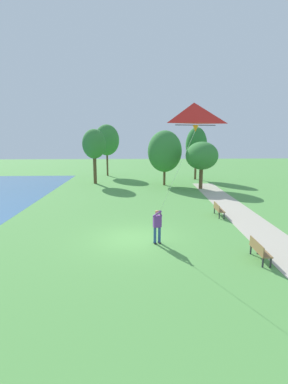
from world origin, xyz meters
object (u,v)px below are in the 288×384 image
at_px(flying_kite, 194,118).
at_px(park_bench_far_walkway, 218,209).
at_px(person_kite_flyer, 157,224).
at_px(tree_treeline_left, 94,144).
at_px(tree_lakeside_far, 165,151).
at_px(tree_behind_path, 202,156).
at_px(park_bench_near_walkway, 259,249).
at_px(tree_horizon_far, 196,145).
at_px(tree_lakeside_near, 107,140).

relative_size(flying_kite, park_bench_far_walkway, 3.04).
height_order(person_kite_flyer, park_bench_far_walkway, person_kite_flyer).
bearing_deg(park_bench_far_walkway, tree_treeline_left, 125.13).
height_order(flying_kite, tree_lakeside_far, flying_kite).
height_order(park_bench_far_walkway, tree_behind_path, tree_behind_path).
distance_m(tree_treeline_left, tree_lakeside_far, 8.29).
bearing_deg(tree_treeline_left, park_bench_far_walkway, -54.87).
xyz_separation_m(park_bench_near_walkway, tree_lakeside_far, (-1.72, 20.01, 3.35)).
bearing_deg(tree_lakeside_far, park_bench_far_walkway, -80.60).
distance_m(park_bench_far_walkway, tree_treeline_left, 18.30).
height_order(flying_kite, tree_horizon_far, tree_horizon_far).
bearing_deg(tree_treeline_left, tree_behind_path, -19.08).
xyz_separation_m(tree_treeline_left, tree_lakeside_near, (0.87, 7.09, 0.47)).
bearing_deg(tree_lakeside_far, flying_kite, -94.42).
relative_size(tree_treeline_left, tree_horizon_far, 0.95).
bearing_deg(tree_lakeside_near, flying_kite, -79.48).
height_order(tree_treeline_left, tree_horizon_far, tree_horizon_far).
xyz_separation_m(park_bench_far_walkway, tree_lakeside_near, (-9.39, 21.67, 4.57)).
distance_m(park_bench_near_walkway, tree_lakeside_near, 30.37).
relative_size(tree_horizon_far, tree_lakeside_far, 1.09).
distance_m(flying_kite, tree_lakeside_far, 21.59).
bearing_deg(tree_treeline_left, person_kite_flyer, -73.89).
distance_m(tree_treeline_left, tree_behind_path, 12.44).
relative_size(tree_treeline_left, tree_lakeside_far, 1.03).
relative_size(park_bench_near_walkway, park_bench_far_walkway, 1.00).
bearing_deg(person_kite_flyer, park_bench_far_walkway, 45.91).
bearing_deg(tree_lakeside_near, park_bench_near_walkway, -72.64).
height_order(person_kite_flyer, tree_treeline_left, tree_treeline_left).
height_order(park_bench_near_walkway, tree_lakeside_far, tree_lakeside_far).
xyz_separation_m(tree_treeline_left, tree_behind_path, (11.71, -4.05, -1.13)).
height_order(person_kite_flyer, tree_behind_path, tree_behind_path).
xyz_separation_m(flying_kite, park_bench_far_walkway, (3.81, 8.40, -5.41)).
bearing_deg(person_kite_flyer, tree_horizon_far, 72.23).
bearing_deg(tree_horizon_far, person_kite_flyer, -107.77).
bearing_deg(tree_treeline_left, tree_horizon_far, 12.85).
height_order(park_bench_near_walkway, tree_behind_path, tree_behind_path).
height_order(tree_behind_path, tree_lakeside_far, tree_lakeside_far).
bearing_deg(tree_lakeside_far, tree_lakeside_near, 129.92).
xyz_separation_m(tree_lakeside_far, tree_lakeside_near, (-7.24, 8.65, 1.23)).
relative_size(person_kite_flyer, tree_horizon_far, 0.27).
distance_m(flying_kite, tree_lakeside_near, 30.60).
bearing_deg(tree_lakeside_near, tree_lakeside_far, -50.08).
bearing_deg(tree_lakeside_far, tree_treeline_left, 169.11).
distance_m(tree_treeline_left, tree_lakeside_near, 7.16).
bearing_deg(park_bench_near_walkway, tree_treeline_left, 114.49).
xyz_separation_m(flying_kite, tree_lakeside_near, (-5.58, 30.07, -0.84)).
xyz_separation_m(person_kite_flyer, tree_lakeside_near, (-4.73, 26.48, 4.04)).
distance_m(person_kite_flyer, tree_lakeside_near, 27.20).
height_order(flying_kite, tree_behind_path, flying_kite).
bearing_deg(park_bench_near_walkway, tree_behind_path, 83.86).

